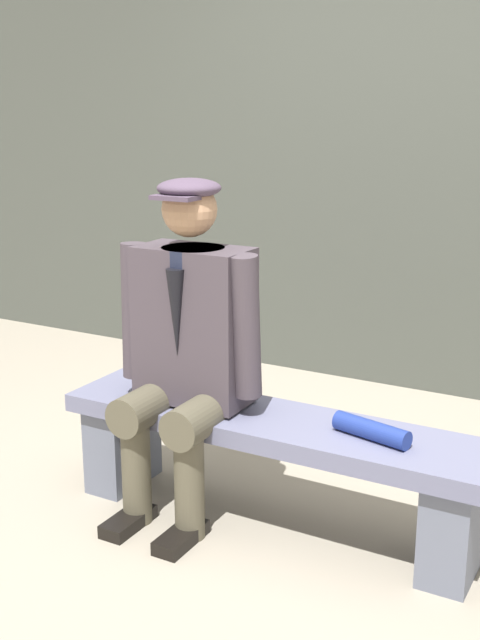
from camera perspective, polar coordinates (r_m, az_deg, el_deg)
ground_plane at (r=3.11m, az=2.18°, el=-14.26°), size 30.00×30.00×0.00m
bench at (r=2.98m, az=2.23°, el=-9.36°), size 1.64×0.37×0.43m
seated_man at (r=2.95m, az=-3.84°, el=-1.45°), size 0.59×0.53×1.28m
rolled_magazine at (r=2.76m, az=9.40°, el=-7.80°), size 0.29×0.13×0.07m
stadium_wall at (r=4.43m, az=13.30°, el=11.60°), size 12.00×0.24×2.58m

